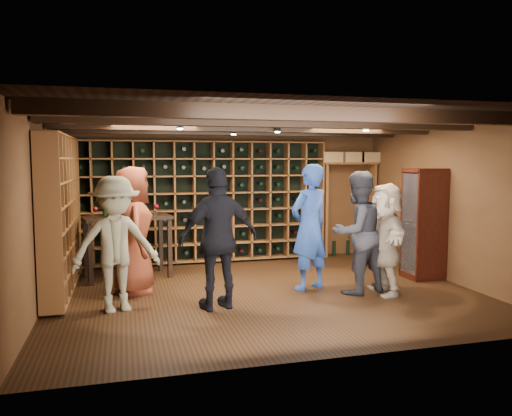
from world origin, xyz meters
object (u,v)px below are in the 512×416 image
object	(u,v)px
display_cabinet	(423,226)
guest_red_floral	(133,230)
guest_khaki	(116,244)
guest_beige	(386,239)
man_grey_suit	(357,233)
guest_woman_black	(219,239)
man_blue_shirt	(309,227)
tasting_table	(127,224)

from	to	relation	value
display_cabinet	guest_red_floral	size ratio (longest dim) A/B	0.96
guest_khaki	guest_beige	xyz separation A→B (m)	(3.71, -0.11, -0.06)
man_grey_suit	guest_khaki	bearing A→B (deg)	-14.84
display_cabinet	guest_beige	xyz separation A→B (m)	(-1.07, -0.69, -0.06)
display_cabinet	guest_woman_black	bearing A→B (deg)	-166.95
man_blue_shirt	guest_khaki	size ratio (longest dim) A/B	1.08
guest_woman_black	guest_red_floral	bearing A→B (deg)	-58.56
tasting_table	guest_beige	bearing A→B (deg)	-39.39
man_blue_shirt	man_grey_suit	size ratio (longest dim) A/B	1.06
display_cabinet	tasting_table	xyz separation A→B (m)	(-4.63, 1.24, 0.03)
guest_red_floral	tasting_table	xyz separation A→B (m)	(-0.08, 0.98, -0.03)
man_grey_suit	guest_khaki	xyz separation A→B (m)	(-3.34, -0.02, -0.02)
tasting_table	display_cabinet	bearing A→B (deg)	-25.95
display_cabinet	guest_woman_black	size ratio (longest dim) A/B	0.96
man_blue_shirt	guest_red_floral	size ratio (longest dim) A/B	1.02
man_grey_suit	guest_khaki	distance (m)	3.34
guest_woman_black	tasting_table	size ratio (longest dim) A/B	1.26
guest_red_floral	guest_beige	distance (m)	3.61
man_grey_suit	guest_beige	size ratio (longest dim) A/B	1.10
guest_khaki	guest_beige	bearing A→B (deg)	-15.95
man_blue_shirt	guest_beige	distance (m)	1.10
guest_red_floral	guest_woman_black	bearing A→B (deg)	-140.74
guest_red_floral	guest_beige	bearing A→B (deg)	-110.08
man_blue_shirt	guest_woman_black	world-z (taller)	man_blue_shirt
guest_khaki	guest_red_floral	bearing A→B (deg)	60.50
guest_woman_black	guest_khaki	xyz separation A→B (m)	(-1.27, 0.24, -0.06)
guest_red_floral	tasting_table	world-z (taller)	guest_red_floral
display_cabinet	guest_red_floral	distance (m)	4.56
guest_beige	man_blue_shirt	bearing A→B (deg)	-109.90
guest_woman_black	man_blue_shirt	bearing A→B (deg)	-169.79
guest_beige	tasting_table	size ratio (longest dim) A/B	1.09
guest_red_floral	guest_khaki	distance (m)	0.87
guest_woman_black	guest_khaki	distance (m)	1.29
tasting_table	man_blue_shirt	bearing A→B (deg)	-39.94
guest_red_floral	guest_khaki	world-z (taller)	guest_red_floral
man_blue_shirt	guest_woman_black	size ratio (longest dim) A/B	1.02
man_grey_suit	guest_woman_black	xyz separation A→B (m)	(-2.07, -0.26, 0.03)
man_grey_suit	guest_khaki	world-z (taller)	man_grey_suit
guest_khaki	man_grey_suit	bearing A→B (deg)	-13.84
man_grey_suit	tasting_table	size ratio (longest dim) A/B	1.21
man_blue_shirt	guest_woman_black	xyz separation A→B (m)	(-1.47, -0.62, -0.02)
display_cabinet	man_grey_suit	xyz separation A→B (m)	(-1.44, -0.55, 0.02)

